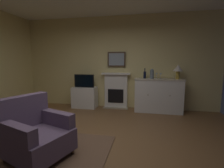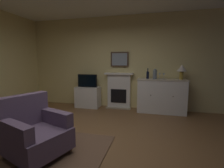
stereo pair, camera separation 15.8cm
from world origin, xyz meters
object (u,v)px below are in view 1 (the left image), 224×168
object	(u,v)px
wine_glass_center	(161,75)
framed_picture	(116,59)
sideboard_cabinet	(158,95)
tv_cabinet	(85,97)
fireplace_unit	(116,90)
tv_set	(84,81)
wine_bottle	(145,75)
armchair	(36,133)
wine_glass_left	(157,74)
table_lamp	(178,69)
vase_decorative	(152,74)

from	to	relation	value
wine_glass_center	framed_picture	bearing A→B (deg)	169.34
sideboard_cabinet	tv_cabinet	bearing A→B (deg)	179.61
fireplace_unit	tv_set	size ratio (longest dim) A/B	1.77
tv_cabinet	wine_bottle	bearing A→B (deg)	0.45
sideboard_cabinet	armchair	world-z (taller)	sideboard_cabinet
wine_glass_left	tv_set	xyz separation A→B (m)	(-2.16, -0.00, -0.23)
fireplace_unit	armchair	size ratio (longest dim) A/B	1.09
sideboard_cabinet	table_lamp	bearing A→B (deg)	0.00
table_lamp	wine_glass_center	world-z (taller)	table_lamp
fireplace_unit	framed_picture	size ratio (longest dim) A/B	2.00
table_lamp	wine_bottle	distance (m)	0.91
sideboard_cabinet	table_lamp	xyz separation A→B (m)	(0.50, 0.00, 0.76)
sideboard_cabinet	wine_glass_left	distance (m)	0.60
table_lamp	wine_bottle	size ratio (longest dim) A/B	1.38
tv_cabinet	vase_decorative	bearing A→B (deg)	-1.83
wine_glass_center	table_lamp	bearing A→B (deg)	2.81
wine_glass_left	wine_glass_center	xyz separation A→B (m)	(0.11, -0.01, 0.00)
wine_glass_left	table_lamp	bearing A→B (deg)	0.79
tv_set	tv_cabinet	bearing A→B (deg)	90.00
tv_set	wine_glass_left	bearing A→B (deg)	0.01
framed_picture	tv_cabinet	distance (m)	1.55
fireplace_unit	tv_set	world-z (taller)	fireplace_unit
fireplace_unit	table_lamp	bearing A→B (deg)	-5.77
framed_picture	wine_bottle	world-z (taller)	framed_picture
fireplace_unit	vase_decorative	xyz separation A→B (m)	(1.06, -0.23, 0.55)
fireplace_unit	vase_decorative	size ratio (longest dim) A/B	3.91
framed_picture	tv_cabinet	size ratio (longest dim) A/B	0.73
framed_picture	wine_glass_left	xyz separation A→B (m)	(1.19, -0.23, -0.43)
wine_glass_left	armchair	bearing A→B (deg)	-124.68
fireplace_unit	armchair	world-z (taller)	fireplace_unit
table_lamp	wine_bottle	world-z (taller)	table_lamp
armchair	wine_glass_left	bearing A→B (deg)	55.32
wine_bottle	wine_glass_center	bearing A→B (deg)	-6.74
wine_glass_left	vase_decorative	distance (m)	0.14
sideboard_cabinet	wine_glass_left	size ratio (longest dim) A/B	8.13
tv_cabinet	table_lamp	bearing A→B (deg)	-0.31
tv_set	armchair	xyz separation A→B (m)	(0.28, -2.72, -0.46)
sideboard_cabinet	wine_glass_center	distance (m)	0.60
framed_picture	armchair	bearing A→B (deg)	-103.21
fireplace_unit	wine_glass_left	distance (m)	1.32
armchair	fireplace_unit	bearing A→B (deg)	76.59
table_lamp	wine_glass_center	bearing A→B (deg)	-177.19
tv_cabinet	wine_glass_left	bearing A→B (deg)	-0.60
table_lamp	vase_decorative	size ratio (longest dim) A/B	1.42
table_lamp	wine_bottle	xyz separation A→B (m)	(-0.89, 0.03, -0.17)
sideboard_cabinet	tv_cabinet	size ratio (longest dim) A/B	1.79
fireplace_unit	wine_glass_center	world-z (taller)	wine_glass_center
table_lamp	wine_bottle	bearing A→B (deg)	178.11
wine_glass_left	vase_decorative	world-z (taller)	vase_decorative
fireplace_unit	framed_picture	bearing A→B (deg)	90.00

